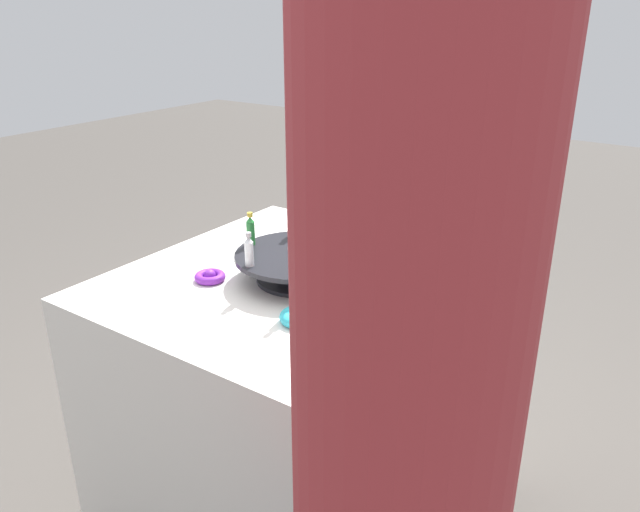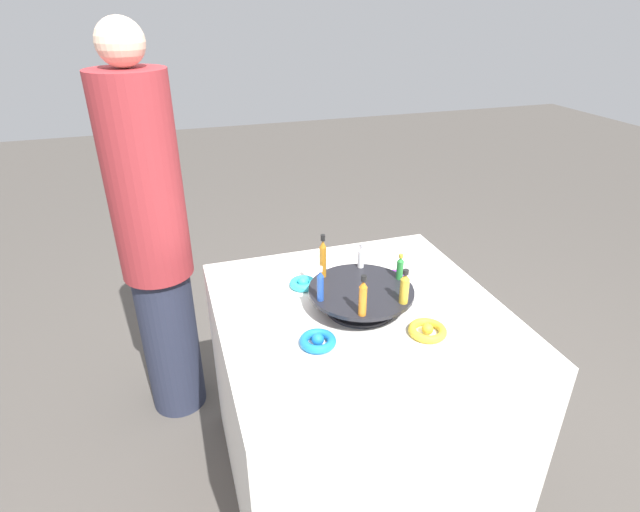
% 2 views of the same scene
% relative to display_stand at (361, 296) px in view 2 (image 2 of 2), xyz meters
% --- Properties ---
extents(ground_plane, '(12.00, 12.00, 0.00)m').
position_rel_display_stand_xyz_m(ground_plane, '(0.00, 0.00, -0.80)').
color(ground_plane, '#4C4742').
extents(party_table, '(0.89, 0.89, 0.75)m').
position_rel_display_stand_xyz_m(party_table, '(0.00, 0.00, -0.42)').
color(party_table, silver).
rests_on(party_table, ground_plane).
extents(display_stand, '(0.33, 0.33, 0.07)m').
position_rel_display_stand_xyz_m(display_stand, '(0.00, 0.00, 0.00)').
color(display_stand, black).
rests_on(display_stand, party_table).
extents(bottle_gold, '(0.03, 0.03, 0.11)m').
position_rel_display_stand_xyz_m(bottle_gold, '(0.09, -0.11, 0.08)').
color(bottle_gold, gold).
rests_on(bottle_gold, display_stand).
extents(bottle_green, '(0.02, 0.02, 0.09)m').
position_rel_display_stand_xyz_m(bottle_green, '(0.14, 0.02, 0.07)').
color(bottle_green, '#288438').
rests_on(bottle_green, display_stand).
extents(bottle_clear, '(0.02, 0.02, 0.08)m').
position_rel_display_stand_xyz_m(bottle_clear, '(0.05, 0.13, 0.07)').
color(bottle_clear, silver).
rests_on(bottle_clear, display_stand).
extents(bottle_amber, '(0.02, 0.02, 0.15)m').
position_rel_display_stand_xyz_m(bottle_amber, '(-0.09, 0.11, 0.09)').
color(bottle_amber, '#AD6B19').
rests_on(bottle_amber, display_stand).
extents(bottle_blue, '(0.02, 0.02, 0.11)m').
position_rel_display_stand_xyz_m(bottle_blue, '(-0.14, -0.02, 0.08)').
color(bottle_blue, '#234CAD').
rests_on(bottle_blue, display_stand).
extents(bottle_orange, '(0.02, 0.02, 0.13)m').
position_rel_display_stand_xyz_m(bottle_orange, '(-0.05, -0.13, 0.09)').
color(bottle_orange, orange).
rests_on(bottle_orange, display_stand).
extents(ribbon_bow_purple, '(0.08, 0.08, 0.03)m').
position_rel_display_stand_xyz_m(ribbon_bow_purple, '(0.18, 0.14, -0.03)').
color(ribbon_bow_purple, purple).
rests_on(ribbon_bow_purple, party_table).
extents(ribbon_bow_teal, '(0.09, 0.09, 0.04)m').
position_rel_display_stand_xyz_m(ribbon_bow_teal, '(-0.14, 0.18, -0.03)').
color(ribbon_bow_teal, '#2DB7CC').
rests_on(ribbon_bow_teal, party_table).
extents(ribbon_bow_blue, '(0.10, 0.10, 0.04)m').
position_rel_display_stand_xyz_m(ribbon_bow_blue, '(-0.18, -0.14, -0.03)').
color(ribbon_bow_blue, blue).
rests_on(ribbon_bow_blue, party_table).
extents(ribbon_bow_gold, '(0.11, 0.11, 0.03)m').
position_rel_display_stand_xyz_m(ribbon_bow_gold, '(0.14, -0.18, -0.03)').
color(ribbon_bow_gold, gold).
rests_on(ribbon_bow_gold, party_table).
extents(person_figure, '(0.27, 0.27, 1.58)m').
position_rel_display_stand_xyz_m(person_figure, '(-0.61, 0.61, -0.00)').
color(person_figure, '#282D42').
rests_on(person_figure, ground_plane).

